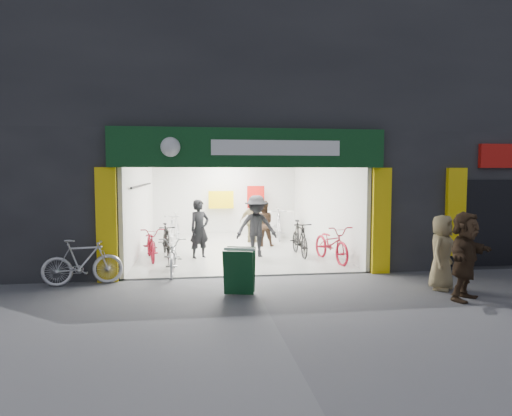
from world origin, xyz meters
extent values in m
plane|color=#56565B|center=(0.00, 0.00, 0.00)|extent=(60.00, 60.00, 0.00)
cube|color=#232326|center=(1.00, 5.00, 5.75)|extent=(16.00, 10.00, 4.50)
cube|color=#232326|center=(-5.50, 5.00, 1.75)|extent=(5.00, 10.00, 3.50)
cube|color=#232326|center=(6.00, 5.00, 1.75)|extent=(6.00, 10.00, 3.50)
cube|color=#9E9E99|center=(0.00, 4.00, 0.02)|extent=(6.00, 8.00, 0.04)
cube|color=silver|center=(0.00, 8.10, 1.60)|extent=(6.00, 0.20, 3.20)
cube|color=silver|center=(-2.95, 4.00, 1.60)|extent=(0.10, 8.00, 3.20)
cube|color=silver|center=(2.95, 4.00, 1.60)|extent=(0.10, 8.00, 3.20)
cube|color=white|center=(0.00, 4.00, 3.25)|extent=(6.00, 8.00, 0.10)
cube|color=black|center=(0.00, 0.10, 3.35)|extent=(6.00, 0.30, 0.30)
cube|color=#0C371A|center=(0.00, -0.12, 3.05)|extent=(6.40, 0.25, 0.90)
cube|color=white|center=(0.60, -0.26, 3.05)|extent=(3.00, 0.02, 0.35)
cube|color=yellow|center=(-3.25, -0.06, 1.30)|extent=(0.45, 0.12, 2.60)
cube|color=yellow|center=(3.25, -0.06, 1.30)|extent=(0.45, 0.12, 2.60)
cube|color=yellow|center=(5.20, -0.06, 1.50)|extent=(0.50, 0.12, 2.20)
cube|color=black|center=(6.50, -0.02, 1.20)|extent=(3.00, 0.06, 2.20)
cylinder|color=black|center=(-2.82, 3.40, 2.10)|extent=(0.06, 5.00, 0.06)
cube|color=silver|center=(1.80, 6.50, 0.50)|extent=(1.40, 0.60, 1.00)
cube|color=white|center=(0.00, 1.20, 3.18)|extent=(1.30, 0.35, 0.04)
cube|color=white|center=(0.00, 3.00, 3.18)|extent=(1.30, 0.35, 0.04)
cube|color=white|center=(0.00, 4.80, 3.18)|extent=(1.30, 0.35, 0.04)
cube|color=white|center=(0.00, 6.60, 3.18)|extent=(1.30, 0.35, 0.04)
imported|color=silver|center=(-1.80, 0.60, 0.47)|extent=(0.63, 1.80, 0.95)
imported|color=black|center=(-2.11, 2.97, 0.49)|extent=(0.71, 1.67, 0.97)
imported|color=maroon|center=(-2.50, 2.42, 0.48)|extent=(0.94, 1.90, 0.96)
imported|color=#B6B6BB|center=(-1.95, 4.98, 0.56)|extent=(0.78, 1.93, 1.13)
imported|color=black|center=(1.80, 2.42, 0.54)|extent=(0.52, 1.79, 1.07)
imported|color=maroon|center=(2.48, 1.47, 0.52)|extent=(0.99, 2.07, 1.04)
imported|color=#ACACB1|center=(1.80, 5.79, 0.59)|extent=(0.82, 2.03, 1.18)
imported|color=silver|center=(-3.74, -0.30, 0.51)|extent=(1.77, 0.76, 1.03)
imported|color=black|center=(-1.14, 2.42, 0.86)|extent=(0.75, 0.68, 1.71)
imported|color=#332217|center=(0.99, 4.29, 0.77)|extent=(0.75, 0.59, 1.55)
imported|color=black|center=(0.50, 2.36, 0.91)|extent=(1.21, 0.73, 1.83)
imported|color=olive|center=(0.75, 5.13, 0.76)|extent=(0.94, 0.50, 1.53)
imported|color=#9C885B|center=(3.90, -1.71, 0.79)|extent=(0.91, 0.90, 1.59)
imported|color=#382719|center=(3.91, -2.53, 0.87)|extent=(1.58, 1.39, 1.73)
cube|color=#0E381B|center=(-0.44, -1.76, 0.49)|extent=(0.64, 0.36, 0.91)
cube|color=#0E381B|center=(-0.35, -1.37, 0.49)|extent=(0.64, 0.36, 0.91)
cube|color=white|center=(-0.39, -1.56, 0.94)|extent=(0.63, 0.20, 0.05)
camera|label=1|loc=(-1.31, -10.63, 2.48)|focal=32.00mm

